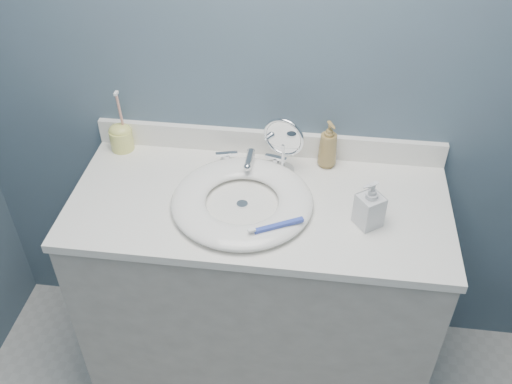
% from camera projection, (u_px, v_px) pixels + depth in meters
% --- Properties ---
extents(back_wall, '(2.20, 0.02, 2.40)m').
position_uv_depth(back_wall, '(270.00, 70.00, 1.83)').
color(back_wall, slate).
rests_on(back_wall, ground).
extents(vanity_cabinet, '(1.20, 0.55, 0.85)m').
position_uv_depth(vanity_cabinet, '(259.00, 293.00, 2.12)').
color(vanity_cabinet, '#BAB4AA').
rests_on(vanity_cabinet, ground).
extents(countertop, '(1.22, 0.57, 0.03)m').
position_uv_depth(countertop, '(259.00, 204.00, 1.84)').
color(countertop, white).
rests_on(countertop, vanity_cabinet).
extents(backsplash, '(1.22, 0.02, 0.09)m').
position_uv_depth(backsplash, '(268.00, 142.00, 2.00)').
color(backsplash, white).
rests_on(backsplash, countertop).
extents(basin, '(0.45, 0.45, 0.04)m').
position_uv_depth(basin, '(242.00, 201.00, 1.80)').
color(basin, white).
rests_on(basin, countertop).
extents(drain, '(0.04, 0.04, 0.01)m').
position_uv_depth(drain, '(242.00, 204.00, 1.81)').
color(drain, silver).
rests_on(drain, countertop).
extents(faucet, '(0.25, 0.13, 0.07)m').
position_uv_depth(faucet, '(251.00, 162.00, 1.94)').
color(faucet, silver).
rests_on(faucet, countertop).
extents(makeup_mirror, '(0.14, 0.08, 0.21)m').
position_uv_depth(makeup_mirror, '(284.00, 143.00, 1.87)').
color(makeup_mirror, silver).
rests_on(makeup_mirror, countertop).
extents(soap_bottle_amber, '(0.09, 0.09, 0.17)m').
position_uv_depth(soap_bottle_amber, '(328.00, 144.00, 1.92)').
color(soap_bottle_amber, olive).
rests_on(soap_bottle_amber, countertop).
extents(soap_bottle_clear, '(0.10, 0.10, 0.16)m').
position_uv_depth(soap_bottle_clear, '(370.00, 204.00, 1.69)').
color(soap_bottle_clear, silver).
rests_on(soap_bottle_clear, countertop).
extents(toothbrush_holder, '(0.08, 0.08, 0.23)m').
position_uv_depth(toothbrush_holder, '(121.00, 136.00, 2.01)').
color(toothbrush_holder, '#DFDF6F').
rests_on(toothbrush_holder, countertop).
extents(toothbrush_lying, '(0.16, 0.09, 0.02)m').
position_uv_depth(toothbrush_lying, '(277.00, 226.00, 1.67)').
color(toothbrush_lying, '#3247B2').
rests_on(toothbrush_lying, basin).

